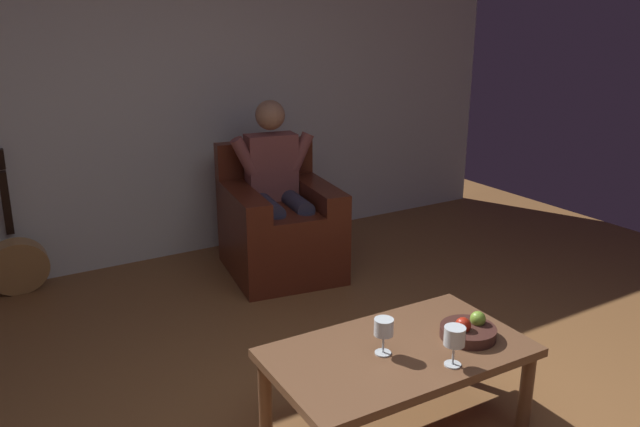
{
  "coord_description": "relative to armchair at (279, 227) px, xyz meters",
  "views": [
    {
      "loc": [
        1.26,
        1.39,
        1.79
      ],
      "look_at": [
        -0.46,
        -1.48,
        0.73
      ],
      "focal_mm": 34.89,
      "sensor_mm": 36.0,
      "label": 1
    }
  ],
  "objects": [
    {
      "name": "wall_back",
      "position": [
        0.68,
        -0.74,
        0.96
      ],
      "size": [
        6.34,
        0.06,
        2.59
      ],
      "primitive_type": "cube",
      "color": "silver",
      "rests_on": "ground"
    },
    {
      "name": "armchair",
      "position": [
        0.0,
        0.0,
        0.0
      ],
      "size": [
        0.85,
        0.94,
        0.91
      ],
      "rotation": [
        0.0,
        0.0,
        -0.15
      ],
      "color": "#512013",
      "rests_on": "ground"
    },
    {
      "name": "person_seated",
      "position": [
        -0.0,
        -0.02,
        0.33
      ],
      "size": [
        0.63,
        0.63,
        1.23
      ],
      "rotation": [
        0.0,
        0.0,
        -0.15
      ],
      "color": "brown",
      "rests_on": "ground"
    },
    {
      "name": "coffee_table",
      "position": [
        0.43,
        1.95,
        0.04
      ],
      "size": [
        1.14,
        0.66,
        0.43
      ],
      "rotation": [
        0.0,
        0.0,
        -0.02
      ],
      "color": "brown",
      "rests_on": "ground"
    },
    {
      "name": "guitar",
      "position": [
        1.7,
        -0.53,
        -0.1
      ],
      "size": [
        0.4,
        0.27,
        0.98
      ],
      "color": "#A87D49",
      "rests_on": "ground"
    },
    {
      "name": "wine_glass_near",
      "position": [
        0.32,
        2.17,
        0.22
      ],
      "size": [
        0.09,
        0.09,
        0.17
      ],
      "color": "silver",
      "rests_on": "coffee_table"
    },
    {
      "name": "wine_glass_far",
      "position": [
        0.51,
        1.95,
        0.21
      ],
      "size": [
        0.08,
        0.08,
        0.16
      ],
      "color": "silver",
      "rests_on": "coffee_table"
    },
    {
      "name": "fruit_bowl",
      "position": [
        0.1,
        2.03,
        0.13
      ],
      "size": [
        0.25,
        0.25,
        0.11
      ],
      "color": "#3F211C",
      "rests_on": "coffee_table"
    }
  ]
}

